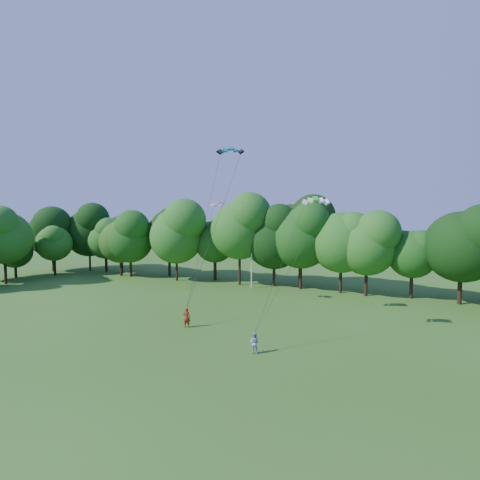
% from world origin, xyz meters
% --- Properties ---
extents(ground, '(160.00, 160.00, 0.00)m').
position_xyz_m(ground, '(0.00, 0.00, 0.00)').
color(ground, '#315C19').
rests_on(ground, ground).
extents(utility_pole, '(1.43, 0.37, 7.22)m').
position_xyz_m(utility_pole, '(-4.45, 32.89, 3.74)').
color(utility_pole, silver).
rests_on(utility_pole, ground).
extents(kite_flyer_left, '(0.78, 0.60, 1.91)m').
position_xyz_m(kite_flyer_left, '(-3.30, 12.51, 0.95)').
color(kite_flyer_left, maroon).
rests_on(kite_flyer_left, ground).
extents(kite_flyer_right, '(0.81, 0.63, 1.65)m').
position_xyz_m(kite_flyer_right, '(5.05, 8.75, 0.82)').
color(kite_flyer_right, '#9AA9D6').
rests_on(kite_flyer_right, ground).
extents(kite_teal, '(2.80, 1.93, 0.57)m').
position_xyz_m(kite_teal, '(-0.22, 16.00, 17.34)').
color(kite_teal, '#04708A').
rests_on(kite_teal, ground).
extents(kite_green, '(2.49, 1.62, 0.49)m').
position_xyz_m(kite_green, '(8.52, 14.56, 12.20)').
color(kite_green, '#22CD1E').
rests_on(kite_green, ground).
extents(kite_pink, '(1.71, 0.88, 0.26)m').
position_xyz_m(kite_pink, '(-4.32, 21.41, 12.22)').
color(kite_pink, '#FF46AA').
rests_on(kite_pink, ground).
extents(tree_back_west, '(8.14, 8.14, 11.84)m').
position_xyz_m(tree_back_west, '(-30.00, 34.69, 7.39)').
color(tree_back_west, black).
rests_on(tree_back_west, ground).
extents(tree_back_center, '(9.56, 9.56, 13.90)m').
position_xyz_m(tree_back_center, '(1.78, 37.27, 8.68)').
color(tree_back_center, black).
rests_on(tree_back_center, ground).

